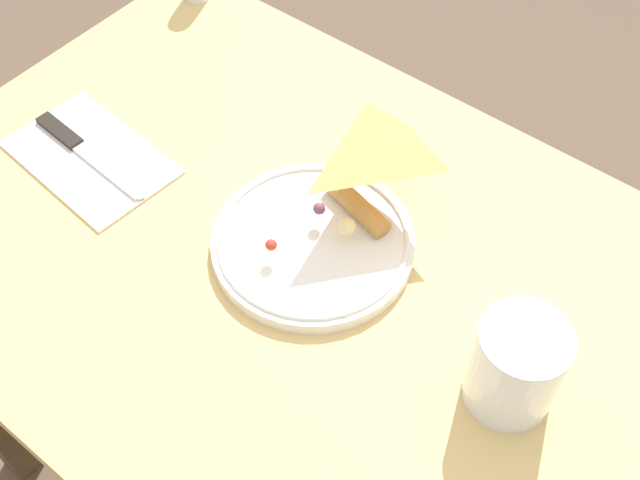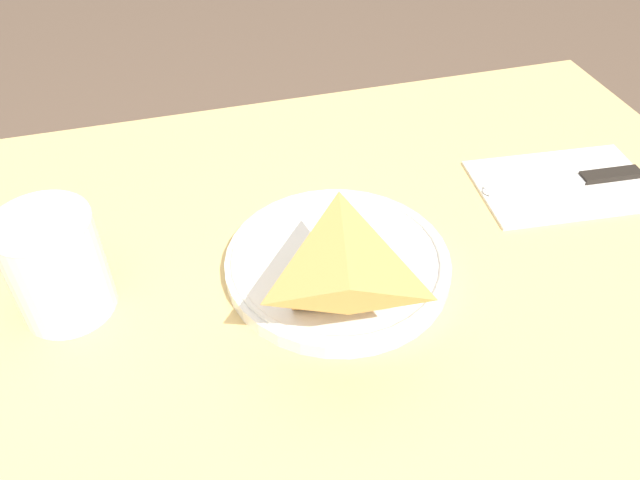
{
  "view_description": "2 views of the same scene",
  "coord_description": "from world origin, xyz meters",
  "px_view_note": "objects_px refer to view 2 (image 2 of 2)",
  "views": [
    {
      "loc": [
        0.28,
        -0.4,
        1.43
      ],
      "look_at": [
        -0.05,
        0.01,
        0.75
      ],
      "focal_mm": 45.0,
      "sensor_mm": 36.0,
      "label": 1
    },
    {
      "loc": [
        0.08,
        0.46,
        1.16
      ],
      "look_at": [
        -0.04,
        0.03,
        0.77
      ],
      "focal_mm": 35.0,
      "sensor_mm": 36.0,
      "label": 2
    }
  ],
  "objects_px": {
    "dining_table": "(277,337)",
    "butter_knife": "(572,180)",
    "napkin_folded": "(563,184)",
    "milk_glass": "(57,269)",
    "plate_pizza": "(338,260)"
  },
  "relations": [
    {
      "from": "dining_table",
      "to": "butter_knife",
      "type": "bearing_deg",
      "value": -173.85
    },
    {
      "from": "napkin_folded",
      "to": "butter_knife",
      "type": "distance_m",
      "value": 0.01
    },
    {
      "from": "milk_glass",
      "to": "butter_knife",
      "type": "bearing_deg",
      "value": -175.81
    },
    {
      "from": "plate_pizza",
      "to": "napkin_folded",
      "type": "relative_size",
      "value": 1.06
    },
    {
      "from": "dining_table",
      "to": "milk_glass",
      "type": "xyz_separation_m",
      "value": [
        0.2,
        0.0,
        0.17
      ]
    },
    {
      "from": "dining_table",
      "to": "plate_pizza",
      "type": "distance_m",
      "value": 0.14
    },
    {
      "from": "milk_glass",
      "to": "napkin_folded",
      "type": "bearing_deg",
      "value": -175.66
    },
    {
      "from": "butter_knife",
      "to": "napkin_folded",
      "type": "bearing_deg",
      "value": 0.0
    },
    {
      "from": "milk_glass",
      "to": "butter_knife",
      "type": "xyz_separation_m",
      "value": [
        -0.57,
        -0.04,
        -0.04
      ]
    },
    {
      "from": "butter_knife",
      "to": "milk_glass",
      "type": "bearing_deg",
      "value": 8.48
    },
    {
      "from": "dining_table",
      "to": "milk_glass",
      "type": "height_order",
      "value": "milk_glass"
    },
    {
      "from": "milk_glass",
      "to": "napkin_folded",
      "type": "xyz_separation_m",
      "value": [
        -0.56,
        -0.04,
        -0.05
      ]
    },
    {
      "from": "napkin_folded",
      "to": "butter_knife",
      "type": "relative_size",
      "value": 1.08
    },
    {
      "from": "milk_glass",
      "to": "plate_pizza",
      "type": "bearing_deg",
      "value": 175.31
    },
    {
      "from": "dining_table",
      "to": "napkin_folded",
      "type": "xyz_separation_m",
      "value": [
        -0.37,
        -0.04,
        0.12
      ]
    }
  ]
}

